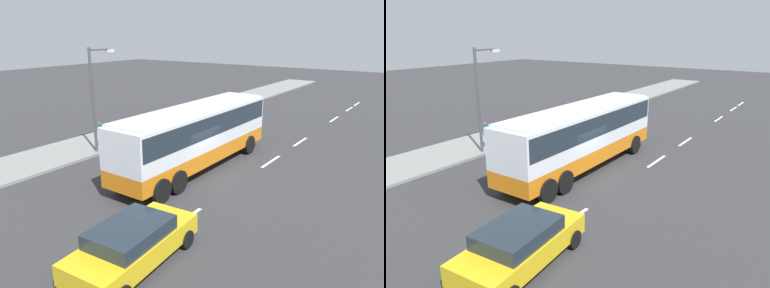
{
  "view_description": "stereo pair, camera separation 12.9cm",
  "coord_description": "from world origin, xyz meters",
  "views": [
    {
      "loc": [
        -14.49,
        -9.96,
        7.06
      ],
      "look_at": [
        0.01,
        0.29,
        1.65
      ],
      "focal_mm": 34.62,
      "sensor_mm": 36.0,
      "label": 1
    },
    {
      "loc": [
        -14.56,
        -9.86,
        7.06
      ],
      "look_at": [
        0.01,
        0.29,
        1.65
      ],
      "focal_mm": 34.62,
      "sensor_mm": 36.0,
      "label": 2
    }
  ],
  "objects": [
    {
      "name": "pedestrian_near_curb",
      "position": [
        0.25,
        7.46,
        1.06
      ],
      "size": [
        0.32,
        0.32,
        1.59
      ],
      "rotation": [
        0.0,
        0.0,
        2.32
      ],
      "color": "#38334C",
      "rests_on": "sidewalk_curb"
    },
    {
      "name": "car_yellow_taxi",
      "position": [
        -7.32,
        -2.66,
        0.79
      ],
      "size": [
        4.72,
        2.31,
        1.46
      ],
      "rotation": [
        0.0,
        0.0,
        0.08
      ],
      "color": "gold",
      "rests_on": "ground_plane"
    },
    {
      "name": "ground_plane",
      "position": [
        0.0,
        0.0,
        0.0
      ],
      "size": [
        120.0,
        120.0,
        0.0
      ],
      "primitive_type": "plane",
      "color": "#333335"
    },
    {
      "name": "coach_bus",
      "position": [
        0.9,
        0.66,
        2.08
      ],
      "size": [
        11.05,
        2.62,
        3.35
      ],
      "rotation": [
        0.0,
        0.0,
        0.0
      ],
      "color": "orange",
      "rests_on": "ground_plane"
    },
    {
      "name": "lane_centreline",
      "position": [
        6.42,
        -2.21,
        0.0
      ],
      "size": [
        42.1,
        0.16,
        0.01
      ],
      "color": "white",
      "rests_on": "ground_plane"
    },
    {
      "name": "sidewalk_curb",
      "position": [
        0.0,
        8.58,
        0.07
      ],
      "size": [
        80.0,
        4.0,
        0.15
      ],
      "primitive_type": "cube",
      "color": "gray",
      "rests_on": "ground_plane"
    },
    {
      "name": "street_lamp",
      "position": [
        -0.3,
        6.95,
        3.7
      ],
      "size": [
        1.86,
        0.24,
        6.07
      ],
      "color": "#47474C",
      "rests_on": "sidewalk_curb"
    }
  ]
}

